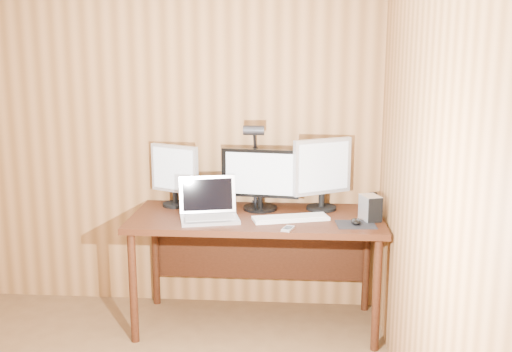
# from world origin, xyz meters

# --- Properties ---
(desk) EXTENTS (1.60, 0.70, 0.75)m
(desk) POSITION_xyz_m (0.93, 1.70, 0.63)
(desk) COLOR #33160A
(desk) RESTS_ON floor
(monitor_center) EXTENTS (0.52, 0.23, 0.40)m
(monitor_center) POSITION_xyz_m (0.94, 1.78, 0.96)
(monitor_center) COLOR black
(monitor_center) RESTS_ON desk
(monitor_left) EXTENTS (0.35, 0.19, 0.42)m
(monitor_left) POSITION_xyz_m (0.36, 1.84, 0.97)
(monitor_left) COLOR black
(monitor_left) RESTS_ON desk
(monitor_right) EXTENTS (0.38, 0.24, 0.47)m
(monitor_right) POSITION_xyz_m (1.35, 1.82, 1.01)
(monitor_right) COLOR black
(monitor_right) RESTS_ON desk
(laptop) EXTENTS (0.41, 0.35, 0.26)m
(laptop) POSITION_xyz_m (0.63, 1.55, 0.81)
(laptop) COLOR silver
(laptop) RESTS_ON desk
(keyboard) EXTENTS (0.49, 0.27, 0.02)m
(keyboard) POSITION_xyz_m (1.15, 1.55, 0.76)
(keyboard) COLOR white
(keyboard) RESTS_ON desk
(mousepad) EXTENTS (0.25, 0.21, 0.00)m
(mousepad) POSITION_xyz_m (1.55, 1.47, 0.75)
(mousepad) COLOR black
(mousepad) RESTS_ON desk
(mouse) EXTENTS (0.07, 0.11, 0.04)m
(mouse) POSITION_xyz_m (1.55, 1.47, 0.77)
(mouse) COLOR black
(mouse) RESTS_ON mousepad
(hard_drive) EXTENTS (0.14, 0.17, 0.16)m
(hard_drive) POSITION_xyz_m (1.64, 1.58, 0.83)
(hard_drive) COLOR silver
(hard_drive) RESTS_ON desk
(phone) EXTENTS (0.08, 0.12, 0.01)m
(phone) POSITION_xyz_m (1.14, 1.34, 0.76)
(phone) COLOR silver
(phone) RESTS_ON desk
(speaker) EXTENTS (0.05, 0.05, 0.12)m
(speaker) POSITION_xyz_m (1.68, 1.79, 0.81)
(speaker) COLOR black
(speaker) RESTS_ON desk
(desk_lamp) EXTENTS (0.14, 0.20, 0.60)m
(desk_lamp) POSITION_xyz_m (0.90, 1.86, 1.12)
(desk_lamp) COLOR black
(desk_lamp) RESTS_ON desk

